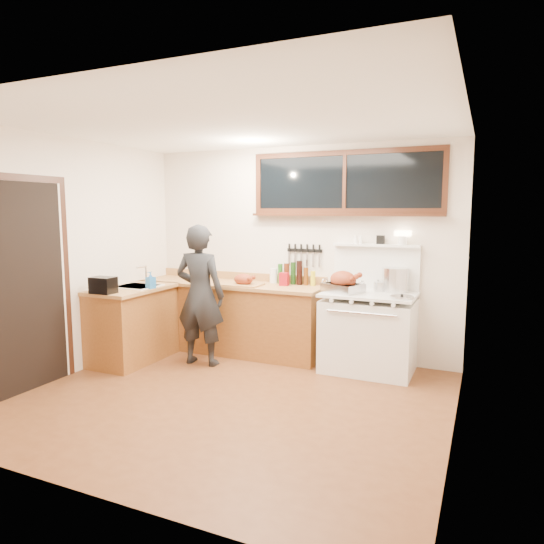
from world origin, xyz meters
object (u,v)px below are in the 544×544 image
at_px(man, 200,295).
at_px(vintage_stove, 369,330).
at_px(roast_turkey, 343,283).
at_px(cutting_board, 244,281).

bearing_deg(man, vintage_stove, 16.95).
distance_m(vintage_stove, roast_turkey, 0.61).
relative_size(man, cutting_board, 3.66).
xyz_separation_m(vintage_stove, cutting_board, (-1.53, -0.11, 0.49)).
xyz_separation_m(vintage_stove, roast_turkey, (-0.28, -0.09, 0.53)).
distance_m(vintage_stove, cutting_board, 1.61).
distance_m(vintage_stove, man, 1.99).
bearing_deg(vintage_stove, man, -163.05).
bearing_deg(cutting_board, man, -126.67).
bearing_deg(cutting_board, roast_turkey, 1.21).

